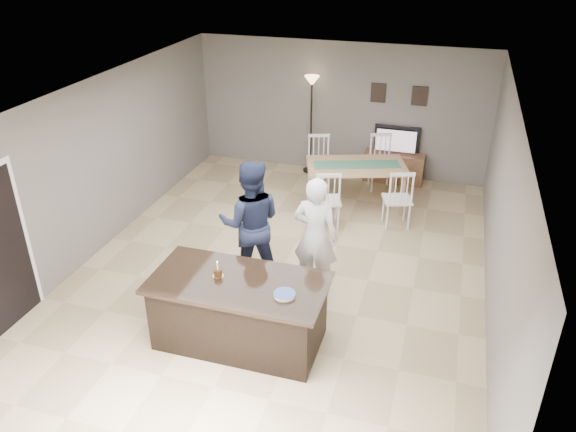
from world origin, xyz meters
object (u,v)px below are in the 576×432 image
(tv_console, at_px, (394,167))
(television, at_px, (396,140))
(woman, at_px, (316,237))
(birthday_cake, at_px, (218,273))
(dining_table, at_px, (356,172))
(man, at_px, (251,223))
(floor_lamp, at_px, (312,98))
(plate_stack, at_px, (285,295))
(kitchen_island, at_px, (239,311))

(tv_console, bearing_deg, television, 90.00)
(woman, height_order, birthday_cake, woman)
(dining_table, bearing_deg, man, -128.02)
(tv_console, height_order, television, television)
(birthday_cake, height_order, floor_lamp, floor_lamp)
(tv_console, relative_size, plate_stack, 4.67)
(woman, bearing_deg, kitchen_island, 70.63)
(television, height_order, dining_table, television)
(kitchen_island, bearing_deg, man, 103.82)
(woman, height_order, man, man)
(kitchen_island, bearing_deg, plate_stack, -11.61)
(plate_stack, bearing_deg, television, 84.32)
(tv_console, relative_size, dining_table, 0.49)
(tv_console, distance_m, television, 0.57)
(kitchen_island, xyz_separation_m, plate_stack, (0.63, -0.13, 0.47))
(kitchen_island, xyz_separation_m, birthday_cake, (-0.27, 0.03, 0.50))
(man, xyz_separation_m, floor_lamp, (-0.23, 4.24, 0.64))
(woman, relative_size, plate_stack, 6.88)
(birthday_cake, bearing_deg, plate_stack, -10.15)
(birthday_cake, distance_m, floor_lamp, 5.60)
(kitchen_island, bearing_deg, television, 77.99)
(kitchen_island, relative_size, man, 1.14)
(television, height_order, birthday_cake, television)
(woman, xyz_separation_m, plate_stack, (0.00, -1.47, 0.04))
(man, relative_size, plate_stack, 7.35)
(tv_console, height_order, dining_table, dining_table)
(man, bearing_deg, kitchen_island, 86.30)
(tv_console, distance_m, woman, 4.31)
(tv_console, distance_m, plate_stack, 5.76)
(kitchen_island, bearing_deg, birthday_cake, 173.24)
(tv_console, height_order, plate_stack, plate_stack)
(man, relative_size, floor_lamp, 0.93)
(dining_table, relative_size, floor_lamp, 1.19)
(woman, bearing_deg, dining_table, -85.35)
(television, relative_size, birthday_cake, 4.31)
(man, xyz_separation_m, dining_table, (1.00, 2.85, -0.26))
(man, height_order, birthday_cake, man)
(television, bearing_deg, kitchen_island, 77.99)
(television, distance_m, floor_lamp, 1.90)
(tv_console, distance_m, man, 4.54)
(kitchen_island, relative_size, woman, 1.21)
(woman, xyz_separation_m, dining_table, (0.04, 2.86, -0.20))
(birthday_cake, xyz_separation_m, dining_table, (0.94, 4.17, -0.26))
(tv_console, height_order, floor_lamp, floor_lamp)
(birthday_cake, xyz_separation_m, floor_lamp, (-0.29, 5.56, 0.63))
(kitchen_island, relative_size, dining_table, 0.88)
(tv_console, distance_m, birthday_cake, 5.77)
(man, height_order, floor_lamp, floor_lamp)
(woman, bearing_deg, plate_stack, 95.68)
(kitchen_island, relative_size, tv_console, 1.79)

